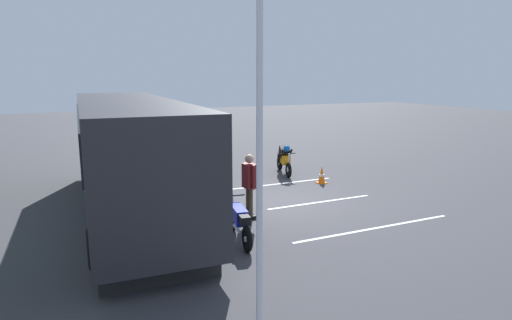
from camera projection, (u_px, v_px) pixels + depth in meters
name	position (u px, v px, depth m)	size (l,w,h in m)	color
ground_plane	(278.00, 202.00, 13.84)	(80.00, 80.00, 0.00)	#38383D
tour_bus	(129.00, 157.00, 12.42)	(10.75, 2.93, 3.25)	#26262B
spectator_far_left	(249.00, 181.00, 11.97)	(0.57, 0.33, 1.82)	#473823
spectator_left	(223.00, 173.00, 13.21)	(0.57, 0.32, 1.74)	black
spectator_centre	(216.00, 165.00, 14.13)	(0.57, 0.32, 1.82)	#473823
spectator_right	(202.00, 158.00, 15.22)	(0.57, 0.38, 1.82)	black
parked_motorcycle_silver	(180.00, 176.00, 15.14)	(2.05, 0.63, 0.99)	black
parked_motorcycle_dark	(239.00, 221.00, 10.49)	(2.05, 0.64, 0.99)	black
stunt_motorcycle	(284.00, 159.00, 17.60)	(2.02, 0.74, 1.23)	black
flagpole	(259.00, 117.00, 5.17)	(0.78, 0.36, 6.95)	silver
traffic_cone	(322.00, 175.00, 16.15)	(0.34, 0.34, 0.63)	orange
bay_line_a	(375.00, 228.00, 11.42)	(0.14, 4.94, 0.01)	white
bay_line_b	(320.00, 202.00, 13.78)	(0.13, 3.69, 0.01)	white
bay_line_c	(281.00, 183.00, 16.14)	(0.13, 4.17, 0.01)	white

